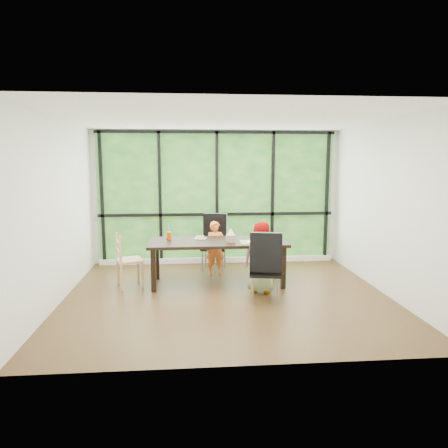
{
  "coord_description": "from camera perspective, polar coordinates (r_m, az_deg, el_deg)",
  "views": [
    {
      "loc": [
        -0.58,
        -6.19,
        2.09
      ],
      "look_at": [
        0.0,
        0.55,
        1.05
      ],
      "focal_mm": 33.13,
      "sensor_mm": 36.0,
      "label": 1
    }
  ],
  "objects": [
    {
      "name": "ground",
      "position": [
        6.56,
        0.4,
        -9.83
      ],
      "size": [
        5.0,
        5.0,
        0.0
      ],
      "primitive_type": "plane",
      "color": "black",
      "rests_on": "ground"
    },
    {
      "name": "back_wall",
      "position": [
        8.5,
        -1.01,
        3.74
      ],
      "size": [
        5.0,
        0.0,
        5.0
      ],
      "primitive_type": "plane",
      "rotation": [
        1.57,
        0.0,
        0.0
      ],
      "color": "silver",
      "rests_on": "ground"
    },
    {
      "name": "foliage_backdrop",
      "position": [
        8.48,
        -1.0,
        3.73
      ],
      "size": [
        4.8,
        0.02,
        2.65
      ],
      "primitive_type": "cube",
      "color": "#1C4A1C",
      "rests_on": "back_wall"
    },
    {
      "name": "window_mullions",
      "position": [
        8.44,
        -0.98,
        3.7
      ],
      "size": [
        4.8,
        0.06,
        2.65
      ],
      "primitive_type": null,
      "color": "black",
      "rests_on": "back_wall"
    },
    {
      "name": "window_sill",
      "position": [
        8.61,
        -0.94,
        -4.97
      ],
      "size": [
        4.8,
        0.12,
        0.1
      ],
      "primitive_type": "cube",
      "color": "silver",
      "rests_on": "ground"
    },
    {
      "name": "dining_table",
      "position": [
        7.07,
        -0.88,
        -5.3
      ],
      "size": [
        2.36,
        1.08,
        0.75
      ],
      "primitive_type": "cube",
      "rotation": [
        0.0,
        0.0,
        0.06
      ],
      "color": "black",
      "rests_on": "ground"
    },
    {
      "name": "chair_window_leather",
      "position": [
        7.9,
        -1.42,
        -2.59
      ],
      "size": [
        0.54,
        0.54,
        1.08
      ],
      "primitive_type": "cube",
      "rotation": [
        0.0,
        0.0,
        -0.2
      ],
      "color": "black",
      "rests_on": "ground"
    },
    {
      "name": "chair_interior_leather",
      "position": [
        6.2,
        5.79,
        -5.79
      ],
      "size": [
        0.54,
        0.54,
        1.08
      ],
      "primitive_type": "cube",
      "rotation": [
        0.0,
        0.0,
        2.94
      ],
      "color": "black",
      "rests_on": "ground"
    },
    {
      "name": "chair_end_beech",
      "position": [
        7.08,
        -12.89,
        -4.89
      ],
      "size": [
        0.51,
        0.52,
        0.9
      ],
      "primitive_type": "cube",
      "rotation": [
        0.0,
        0.0,
        1.88
      ],
      "color": "tan",
      "rests_on": "ground"
    },
    {
      "name": "child_toddler",
      "position": [
        7.59,
        -1.18,
        -3.37
      ],
      "size": [
        0.39,
        0.28,
        1.0
      ],
      "primitive_type": "imported",
      "rotation": [
        0.0,
        0.0,
        0.12
      ],
      "color": "orange",
      "rests_on": "ground"
    },
    {
      "name": "child_older",
      "position": [
        6.61,
        5.37,
        -4.6
      ],
      "size": [
        0.65,
        0.54,
        1.14
      ],
      "primitive_type": "imported",
      "rotation": [
        0.0,
        0.0,
        2.78
      ],
      "color": "slate",
      "rests_on": "ground"
    },
    {
      "name": "placemat",
      "position": [
        6.88,
        4.27,
        -2.5
      ],
      "size": [
        0.49,
        0.36,
        0.01
      ],
      "primitive_type": "cube",
      "color": "tan",
      "rests_on": "dining_table"
    },
    {
      "name": "plate_far",
      "position": [
        7.18,
        -3.27,
        -1.99
      ],
      "size": [
        0.21,
        0.21,
        0.01
      ],
      "primitive_type": "cylinder",
      "color": "white",
      "rests_on": "dining_table"
    },
    {
      "name": "plate_near",
      "position": [
        6.87,
        4.24,
        -2.46
      ],
      "size": [
        0.26,
        0.26,
        0.02
      ],
      "primitive_type": "cylinder",
      "color": "white",
      "rests_on": "dining_table"
    },
    {
      "name": "orange_cup",
      "position": [
        7.16,
        -7.59,
        -1.61
      ],
      "size": [
        0.08,
        0.08,
        0.13
      ],
      "primitive_type": "cylinder",
      "color": "#E83D00",
      "rests_on": "dining_table"
    },
    {
      "name": "green_cup",
      "position": [
        6.87,
        7.09,
        -2.04
      ],
      "size": [
        0.08,
        0.08,
        0.13
      ],
      "primitive_type": "cylinder",
      "color": "#52BF2B",
      "rests_on": "dining_table"
    },
    {
      "name": "white_mug",
      "position": [
        7.19,
        7.69,
        -1.74
      ],
      "size": [
        0.09,
        0.09,
        0.09
      ],
      "primitive_type": "cylinder",
      "color": "white",
      "rests_on": "dining_table"
    },
    {
      "name": "tissue_box",
      "position": [
        6.87,
        0.93,
        -2.0
      ],
      "size": [
        0.14,
        0.14,
        0.12
      ],
      "primitive_type": "cube",
      "color": "tan",
      "rests_on": "dining_table"
    },
    {
      "name": "crepe_rolls_far",
      "position": [
        7.17,
        -3.28,
        -1.8
      ],
      "size": [
        0.15,
        0.12,
        0.04
      ],
      "primitive_type": null,
      "color": "tan",
      "rests_on": "plate_far"
    },
    {
      "name": "crepe_rolls_near",
      "position": [
        6.87,
        4.25,
        -2.25
      ],
      "size": [
        0.15,
        0.12,
        0.04
      ],
      "primitive_type": null,
      "color": "tan",
      "rests_on": "plate_near"
    },
    {
      "name": "straw_white",
      "position": [
        7.14,
        -7.61,
        -0.78
      ],
      "size": [
        0.01,
        0.04,
        0.2
      ],
      "primitive_type": "cylinder",
      "rotation": [
        0.14,
        0.0,
        0.0
      ],
      "color": "white",
      "rests_on": "orange_cup"
    },
    {
      "name": "straw_pink",
      "position": [
        6.85,
        7.11,
        -1.19
      ],
      "size": [
        0.01,
        0.04,
        0.2
      ],
      "primitive_type": "cylinder",
      "rotation": [
        0.14,
        0.0,
        0.0
      ],
      "color": "pink",
      "rests_on": "green_cup"
    },
    {
      "name": "tissue",
      "position": [
        6.85,
        0.94,
        -1.05
      ],
      "size": [
        0.12,
        0.12,
        0.11
      ],
      "primitive_type": "cone",
      "color": "white",
      "rests_on": "tissue_box"
    }
  ]
}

